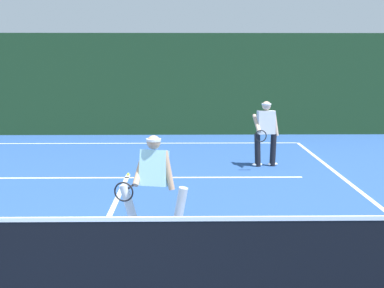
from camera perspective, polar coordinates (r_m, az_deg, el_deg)
name	(u,v)px	position (r m, az deg, el deg)	size (l,w,h in m)	color
court_line_baseline_far	(143,143)	(16.67, -5.35, 0.09)	(9.82, 0.10, 0.01)	white
court_line_service	(127,178)	(12.08, -7.06, -3.63)	(8.00, 0.10, 0.01)	white
court_line_centre	(109,216)	(9.32, -8.96, -7.71)	(0.10, 6.40, 0.01)	white
tennis_net	(68,259)	(6.18, -13.29, -12.02)	(10.76, 0.09, 1.07)	#1E4723
player_near	(153,181)	(8.07, -4.19, -4.05)	(1.10, 0.87, 1.57)	silver
player_far	(266,131)	(13.18, 7.98, 1.43)	(0.70, 0.91, 1.63)	black
tennis_ball	(128,174)	(12.28, -6.92, -3.26)	(0.07, 0.07, 0.07)	#D1E033
back_fence_windscreen	(146,85)	(18.28, -4.99, 6.43)	(22.48, 0.12, 3.48)	#1F4020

